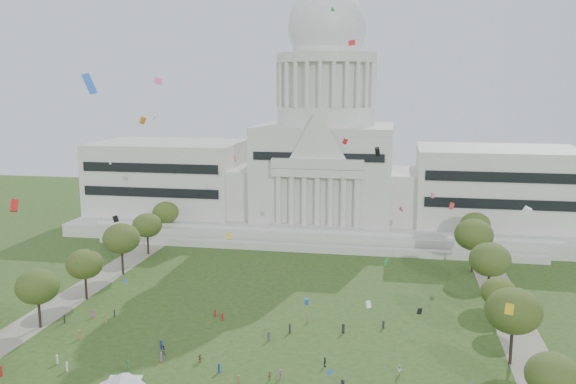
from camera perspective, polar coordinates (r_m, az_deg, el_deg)
capitol at (r=203.07m, az=3.50°, el=2.87°), size 160.00×64.50×91.30m
path_left at (r=145.07m, az=-20.44°, el=-9.79°), size 8.00×160.00×0.04m
path_right at (r=128.10m, az=20.84°, el=-12.50°), size 8.00×160.00×0.04m
row_tree_r_1 at (r=96.29m, az=23.50°, el=-15.45°), size 7.58×7.58×10.78m
row_tree_l_2 at (r=130.73m, az=-22.40°, el=-8.18°), size 8.42×8.42×11.97m
row_tree_r_2 at (r=112.45m, az=20.35°, el=-10.39°), size 9.55×9.55×13.58m
row_tree_l_3 at (r=143.90m, az=-18.50°, el=-6.41°), size 8.12×8.12×11.55m
row_tree_r_3 at (r=129.19m, az=19.10°, el=-8.85°), size 7.01×7.01×9.98m
row_tree_l_4 at (r=159.40m, az=-15.33°, el=-4.21°), size 9.29×9.29×13.21m
row_tree_r_4 at (r=143.29m, az=18.38°, el=-6.02°), size 9.19×9.19×13.06m
row_tree_l_5 at (r=176.49m, az=-13.04°, el=-3.05°), size 8.33×8.33×11.85m
row_tree_r_5 at (r=162.29m, az=16.99°, el=-3.84°), size 9.82×9.82×13.96m
row_tree_l_6 at (r=193.46m, az=-11.37°, el=-1.88°), size 8.19×8.19×11.64m
row_tree_r_6 at (r=180.25m, az=17.12°, el=-2.94°), size 8.42×8.42×11.97m
event_tent at (r=101.36m, az=-15.25°, el=-16.44°), size 8.41×8.41×4.04m
person_2 at (r=106.91m, az=10.40°, el=-16.09°), size 1.04×0.81×1.88m
person_3 at (r=104.37m, az=-0.74°, el=-16.66°), size 1.05×1.20×1.66m
person_4 at (r=103.92m, az=-1.73°, el=-16.81°), size 0.70×1.02×1.59m
person_5 at (r=110.87m, az=-8.23°, el=-15.12°), size 1.49×1.30×1.55m
person_8 at (r=114.73m, az=-11.59°, el=-14.26°), size 0.88×0.56×1.77m
person_10 at (r=108.36m, az=3.46°, el=-15.61°), size 0.73×1.09×1.70m
distant_crowd at (r=117.56m, az=-9.43°, el=-13.59°), size 64.14×32.79×1.88m
kite_swarm at (r=103.33m, az=-0.82°, el=-1.39°), size 83.78×106.71×62.49m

